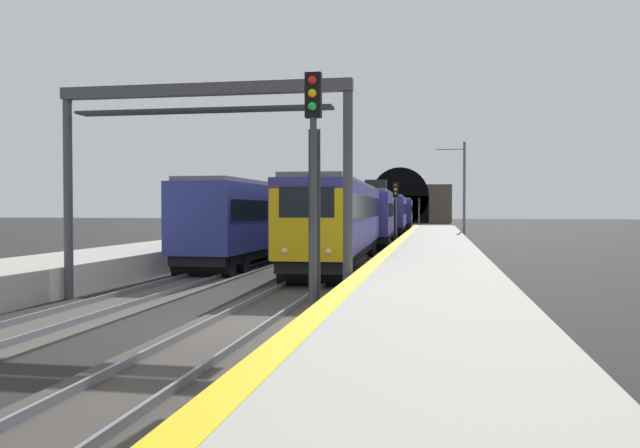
{
  "coord_description": "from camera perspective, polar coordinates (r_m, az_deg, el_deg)",
  "views": [
    {
      "loc": [
        -14.84,
        -4.6,
        2.85
      ],
      "look_at": [
        13.4,
        0.42,
        2.14
      ],
      "focal_mm": 36.84,
      "sensor_mm": 36.0,
      "label": 1
    }
  ],
  "objects": [
    {
      "name": "train_main_approaching",
      "position": [
        60.2,
        5.69,
        0.92
      ],
      "size": [
        76.8,
        3.26,
        5.0
      ],
      "rotation": [
        0.0,
        0.0,
        3.17
      ],
      "color": "navy",
      "rests_on": "ground_plane"
    },
    {
      "name": "track_adjacent_line",
      "position": [
        17.69,
        -21.65,
        -7.82
      ],
      "size": [
        160.0,
        2.69,
        0.21
      ],
      "color": "#4C4742",
      "rests_on": "ground_plane"
    },
    {
      "name": "track_main_line",
      "position": [
        15.79,
        -7.12,
        -8.84
      ],
      "size": [
        160.0,
        2.65,
        0.21
      ],
      "color": "#423D38",
      "rests_on": "ground_plane"
    },
    {
      "name": "train_adjacent_platform",
      "position": [
        45.07,
        -1.71,
        0.76
      ],
      "size": [
        39.03,
        3.15,
        5.03
      ],
      "rotation": [
        0.0,
        0.0,
        -0.02
      ],
      "color": "navy",
      "rests_on": "ground_plane"
    },
    {
      "name": "ground_plane",
      "position": [
        15.8,
        -7.12,
        -8.99
      ],
      "size": [
        320.0,
        320.0,
        0.0
      ],
      "primitive_type": "plane",
      "color": "black"
    },
    {
      "name": "catenary_mast_near",
      "position": [
        56.34,
        12.37,
        2.87
      ],
      "size": [
        0.22,
        2.44,
        8.38
      ],
      "color": "#595B60",
      "rests_on": "ground_plane"
    },
    {
      "name": "railway_signal_far",
      "position": [
        109.69,
        8.6,
        1.32
      ],
      "size": [
        0.39,
        0.38,
        4.58
      ],
      "rotation": [
        0.0,
        0.0,
        3.14
      ],
      "color": "#4C4C54",
      "rests_on": "ground_plane"
    },
    {
      "name": "tunnel_portal",
      "position": [
        127.5,
        6.98,
        1.78
      ],
      "size": [
        2.91,
        19.58,
        10.97
      ],
      "color": "#51473D",
      "rests_on": "ground_plane"
    },
    {
      "name": "platform_right",
      "position": [
        15.03,
        9.22,
        -7.61
      ],
      "size": [
        112.0,
        4.2,
        0.99
      ],
      "primitive_type": "cube",
      "color": "#ADA89E",
      "rests_on": "ground_plane"
    },
    {
      "name": "railway_signal_mid",
      "position": [
        46.39,
        6.58,
        1.39
      ],
      "size": [
        0.39,
        0.38,
        4.65
      ],
      "rotation": [
        0.0,
        0.0,
        3.14
      ],
      "color": "#38383D",
      "rests_on": "ground_plane"
    },
    {
      "name": "railway_signal_near",
      "position": [
        15.35,
        -0.57,
        4.16
      ],
      "size": [
        0.39,
        0.38,
        6.0
      ],
      "rotation": [
        0.0,
        0.0,
        3.14
      ],
      "color": "#38383D",
      "rests_on": "ground_plane"
    },
    {
      "name": "platform_right_edge_strip",
      "position": [
        15.1,
        2.15,
        -5.63
      ],
      "size": [
        112.0,
        0.5,
        0.01
      ],
      "primitive_type": "cube",
      "color": "yellow",
      "rests_on": "platform_right"
    },
    {
      "name": "overhead_signal_gantry",
      "position": [
        20.07,
        -10.19,
        7.61
      ],
      "size": [
        0.7,
        9.06,
        6.56
      ],
      "color": "#3F3F47",
      "rests_on": "ground_plane"
    }
  ]
}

